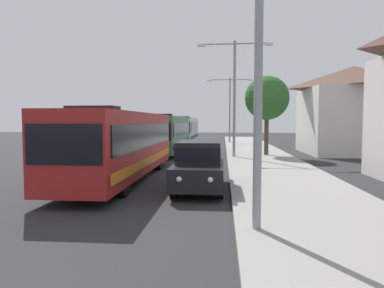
{
  "coord_description": "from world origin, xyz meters",
  "views": [
    {
      "loc": [
        3.3,
        -2.3,
        2.67
      ],
      "look_at": [
        1.74,
        15.4,
        1.52
      ],
      "focal_mm": 32.83,
      "sensor_mm": 36.0,
      "label": 1
    }
  ],
  "objects_px": {
    "bus_middle": "(184,129)",
    "box_truck_oncoming": "(165,128)",
    "bus_second_in_line": "(167,133)",
    "roadside_tree": "(267,98)",
    "streetlamp_mid": "(235,87)",
    "streetlamp_near": "(259,25)",
    "bus_lead": "(122,143)",
    "white_suv": "(200,164)",
    "streetlamp_far": "(230,103)"
  },
  "relations": [
    {
      "from": "bus_middle",
      "to": "box_truck_oncoming",
      "type": "xyz_separation_m",
      "value": [
        -3.3,
        5.58,
        0.02
      ]
    },
    {
      "from": "streetlamp_mid",
      "to": "streetlamp_near",
      "type": "bearing_deg",
      "value": -90.0
    },
    {
      "from": "bus_middle",
      "to": "roadside_tree",
      "type": "distance_m",
      "value": 17.17
    },
    {
      "from": "bus_middle",
      "to": "box_truck_oncoming",
      "type": "relative_size",
      "value": 1.34
    },
    {
      "from": "streetlamp_far",
      "to": "roadside_tree",
      "type": "xyz_separation_m",
      "value": [
        2.46,
        -15.64,
        -0.47
      ]
    },
    {
      "from": "white_suv",
      "to": "roadside_tree",
      "type": "xyz_separation_m",
      "value": [
        4.16,
        13.22,
        3.35
      ]
    },
    {
      "from": "bus_lead",
      "to": "streetlamp_near",
      "type": "distance_m",
      "value": 9.71
    },
    {
      "from": "box_truck_oncoming",
      "to": "streetlamp_near",
      "type": "xyz_separation_m",
      "value": [
        8.7,
        -39.12,
        3.14
      ]
    },
    {
      "from": "roadside_tree",
      "to": "bus_lead",
      "type": "bearing_deg",
      "value": -125.34
    },
    {
      "from": "bus_second_in_line",
      "to": "roadside_tree",
      "type": "distance_m",
      "value": 8.56
    },
    {
      "from": "bus_second_in_line",
      "to": "streetlamp_mid",
      "type": "distance_m",
      "value": 7.29
    },
    {
      "from": "white_suv",
      "to": "streetlamp_far",
      "type": "height_order",
      "value": "streetlamp_far"
    },
    {
      "from": "bus_second_in_line",
      "to": "white_suv",
      "type": "relative_size",
      "value": 2.45
    },
    {
      "from": "streetlamp_far",
      "to": "roadside_tree",
      "type": "bearing_deg",
      "value": -81.08
    },
    {
      "from": "streetlamp_near",
      "to": "box_truck_oncoming",
      "type": "bearing_deg",
      "value": 102.54
    },
    {
      "from": "bus_lead",
      "to": "streetlamp_far",
      "type": "bearing_deg",
      "value": 78.58
    },
    {
      "from": "bus_middle",
      "to": "streetlamp_mid",
      "type": "distance_m",
      "value": 17.66
    },
    {
      "from": "roadside_tree",
      "to": "streetlamp_near",
      "type": "bearing_deg",
      "value": -97.56
    },
    {
      "from": "bus_second_in_line",
      "to": "bus_middle",
      "type": "distance_m",
      "value": 12.97
    },
    {
      "from": "white_suv",
      "to": "roadside_tree",
      "type": "relative_size",
      "value": 0.79
    },
    {
      "from": "streetlamp_near",
      "to": "streetlamp_far",
      "type": "distance_m",
      "value": 34.14
    },
    {
      "from": "box_truck_oncoming",
      "to": "streetlamp_far",
      "type": "xyz_separation_m",
      "value": [
        8.7,
        -4.97,
        3.14
      ]
    },
    {
      "from": "streetlamp_near",
      "to": "streetlamp_far",
      "type": "xyz_separation_m",
      "value": [
        0.0,
        34.14,
        0.0
      ]
    },
    {
      "from": "bus_middle",
      "to": "bus_lead",
      "type": "bearing_deg",
      "value": -90.0
    },
    {
      "from": "bus_middle",
      "to": "streetlamp_mid",
      "type": "relative_size",
      "value": 1.31
    },
    {
      "from": "streetlamp_mid",
      "to": "streetlamp_far",
      "type": "distance_m",
      "value": 17.07
    },
    {
      "from": "bus_second_in_line",
      "to": "white_suv",
      "type": "height_order",
      "value": "bus_second_in_line"
    },
    {
      "from": "bus_lead",
      "to": "bus_middle",
      "type": "relative_size",
      "value": 1.1
    },
    {
      "from": "roadside_tree",
      "to": "bus_second_in_line",
      "type": "bearing_deg",
      "value": 165.29
    },
    {
      "from": "bus_lead",
      "to": "streetlamp_near",
      "type": "relative_size",
      "value": 1.56
    },
    {
      "from": "box_truck_oncoming",
      "to": "white_suv",
      "type": "bearing_deg",
      "value": -78.31
    },
    {
      "from": "box_truck_oncoming",
      "to": "streetlamp_near",
      "type": "relative_size",
      "value": 1.06
    },
    {
      "from": "white_suv",
      "to": "streetlamp_far",
      "type": "relative_size",
      "value": 0.61
    },
    {
      "from": "white_suv",
      "to": "roadside_tree",
      "type": "height_order",
      "value": "roadside_tree"
    },
    {
      "from": "bus_middle",
      "to": "white_suv",
      "type": "bearing_deg",
      "value": -82.54
    },
    {
      "from": "box_truck_oncoming",
      "to": "streetlamp_mid",
      "type": "height_order",
      "value": "streetlamp_mid"
    },
    {
      "from": "white_suv",
      "to": "streetlamp_far",
      "type": "distance_m",
      "value": 29.16
    },
    {
      "from": "white_suv",
      "to": "box_truck_oncoming",
      "type": "bearing_deg",
      "value": 101.69
    },
    {
      "from": "streetlamp_mid",
      "to": "roadside_tree",
      "type": "height_order",
      "value": "streetlamp_mid"
    },
    {
      "from": "streetlamp_far",
      "to": "bus_lead",
      "type": "bearing_deg",
      "value": -101.42
    },
    {
      "from": "bus_middle",
      "to": "white_suv",
      "type": "relative_size",
      "value": 2.3
    },
    {
      "from": "streetlamp_far",
      "to": "roadside_tree",
      "type": "height_order",
      "value": "streetlamp_far"
    },
    {
      "from": "white_suv",
      "to": "streetlamp_mid",
      "type": "distance_m",
      "value": 12.59
    },
    {
      "from": "bus_middle",
      "to": "streetlamp_far",
      "type": "bearing_deg",
      "value": 6.44
    },
    {
      "from": "streetlamp_near",
      "to": "streetlamp_far",
      "type": "bearing_deg",
      "value": 90.0
    },
    {
      "from": "streetlamp_mid",
      "to": "bus_middle",
      "type": "bearing_deg",
      "value": 108.16
    },
    {
      "from": "streetlamp_mid",
      "to": "streetlamp_far",
      "type": "height_order",
      "value": "streetlamp_mid"
    },
    {
      "from": "streetlamp_mid",
      "to": "white_suv",
      "type": "bearing_deg",
      "value": -98.21
    },
    {
      "from": "bus_second_in_line",
      "to": "roadside_tree",
      "type": "relative_size",
      "value": 1.94
    },
    {
      "from": "bus_second_in_line",
      "to": "streetlamp_mid",
      "type": "relative_size",
      "value": 1.4
    }
  ]
}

